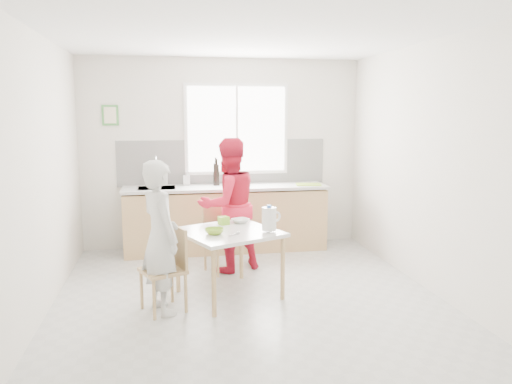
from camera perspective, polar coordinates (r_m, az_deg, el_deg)
ground at (r=5.35m, az=-0.83°, el=-12.15°), size 4.50×4.50×0.00m
room_shell at (r=5.00m, az=-0.87°, el=5.72°), size 4.50×4.50×4.50m
window at (r=7.22m, az=-2.22°, el=7.19°), size 1.50×0.06×1.30m
backsplash at (r=7.24m, az=-3.78°, el=3.41°), size 3.00×0.02×0.65m
picture_frame at (r=7.19m, az=-16.33°, el=8.42°), size 0.22×0.03×0.28m
kitchen_counter at (r=7.08m, az=-3.47°, el=-3.33°), size 2.84×0.64×1.37m
dining_table at (r=5.27m, az=-3.12°, el=-5.21°), size 1.21×1.21×0.71m
chair_left at (r=5.02m, az=-9.95°, el=-8.23°), size 0.50×0.50×0.83m
chair_far at (r=6.17m, az=-4.13°, el=-4.95°), size 0.49×0.49×0.81m
person_white at (r=4.91m, az=-10.88°, el=-5.08°), size 0.55×0.64×1.50m
person_red at (r=6.10m, az=-3.17°, el=-1.50°), size 0.98×0.88×1.64m
bowl_green at (r=5.11m, az=-4.79°, el=-4.49°), size 0.25×0.25×0.06m
bowl_white at (r=5.61m, az=-1.78°, el=-3.31°), size 0.25×0.25×0.05m
milk_jug at (r=5.16m, az=1.55°, el=-3.05°), size 0.21×0.15×0.26m
green_box at (r=5.53m, az=-3.71°, el=-3.27°), size 0.13×0.13×0.09m
spoon at (r=5.03m, az=-2.64°, el=-4.93°), size 0.12×0.12×0.01m
cutting_board at (r=7.13m, az=6.02°, el=0.87°), size 0.39×0.32×0.01m
wine_bottle_a at (r=7.04m, az=-4.63°, el=2.05°), size 0.07×0.07×0.32m
wine_bottle_b at (r=7.05m, az=-4.49°, el=1.98°), size 0.07×0.07×0.30m
jar_amber at (r=7.16m, az=-1.89°, el=1.55°), size 0.06×0.06×0.16m
soap_bottle at (r=7.12m, az=-7.95°, el=1.61°), size 0.10×0.10×0.21m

